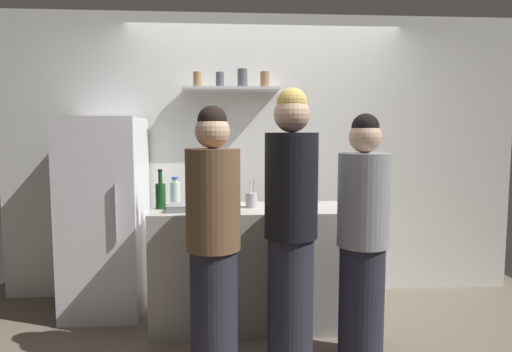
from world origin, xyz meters
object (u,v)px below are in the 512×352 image
(wine_bottle_amber_glass, at_px, (224,195))
(person_brown_jacket, at_px, (213,243))
(person_grey_hoodie, at_px, (363,240))
(refrigerator, at_px, (105,216))
(person_blonde, at_px, (291,229))
(utensil_holder, at_px, (251,200))
(wine_bottle_dark_glass, at_px, (220,193))
(baking_pan, at_px, (191,207))
(wine_bottle_pale_glass, at_px, (312,190))
(water_bottle_plastic, at_px, (175,193))
(wine_bottle_green_glass, at_px, (161,194))

(wine_bottle_amber_glass, distance_m, person_brown_jacket, 0.58)
(wine_bottle_amber_glass, relative_size, person_grey_hoodie, 0.20)
(refrigerator, xyz_separation_m, person_blonde, (1.43, -0.94, 0.08))
(utensil_holder, bearing_deg, wine_bottle_dark_glass, 164.27)
(wine_bottle_amber_glass, relative_size, wine_bottle_dark_glass, 1.13)
(baking_pan, bearing_deg, wine_bottle_dark_glass, 38.89)
(wine_bottle_amber_glass, relative_size, wine_bottle_pale_glass, 0.96)
(water_bottle_plastic, bearing_deg, refrigerator, 165.54)
(refrigerator, relative_size, person_blonde, 0.92)
(baking_pan, xyz_separation_m, wine_bottle_dark_glass, (0.22, 0.18, 0.08))
(person_blonde, bearing_deg, baking_pan, -167.30)
(utensil_holder, relative_size, person_grey_hoodie, 0.14)
(baking_pan, distance_m, wine_bottle_dark_glass, 0.29)
(refrigerator, height_order, person_blonde, person_blonde)
(person_grey_hoodie, relative_size, person_blonde, 0.91)
(wine_bottle_dark_glass, height_order, wine_bottle_pale_glass, wine_bottle_pale_glass)
(wine_bottle_amber_glass, bearing_deg, utensil_holder, 38.66)
(refrigerator, xyz_separation_m, wine_bottle_dark_glass, (0.97, -0.23, 0.22))
(baking_pan, xyz_separation_m, utensil_holder, (0.46, 0.11, 0.04))
(wine_bottle_amber_glass, bearing_deg, water_bottle_plastic, 141.76)
(wine_bottle_amber_glass, xyz_separation_m, person_blonde, (0.43, -0.47, -0.16))
(wine_bottle_dark_glass, bearing_deg, refrigerator, 166.55)
(wine_bottle_dark_glass, relative_size, person_blonde, 0.16)
(refrigerator, xyz_separation_m, person_grey_hoodie, (1.92, -0.91, -0.01))
(person_grey_hoodie, bearing_deg, utensil_holder, -33.66)
(utensil_holder, bearing_deg, person_blonde, -71.25)
(wine_bottle_pale_glass, distance_m, wine_bottle_green_glass, 1.20)
(wine_bottle_dark_glass, relative_size, person_grey_hoodie, 0.18)
(baking_pan, height_order, water_bottle_plastic, water_bottle_plastic)
(refrigerator, bearing_deg, wine_bottle_green_glass, -31.14)
(wine_bottle_pale_glass, bearing_deg, wine_bottle_dark_glass, 179.28)
(wine_bottle_green_glass, distance_m, person_grey_hoodie, 1.55)
(wine_bottle_green_glass, relative_size, water_bottle_plastic, 1.33)
(baking_pan, relative_size, person_grey_hoodie, 0.21)
(wine_bottle_pale_glass, xyz_separation_m, water_bottle_plastic, (-1.10, 0.08, -0.03))
(baking_pan, bearing_deg, utensil_holder, 12.82)
(wine_bottle_amber_glass, height_order, person_brown_jacket, person_brown_jacket)
(wine_bottle_pale_glass, height_order, water_bottle_plastic, wine_bottle_pale_glass)
(wine_bottle_dark_glass, relative_size, wine_bottle_green_glass, 0.96)
(wine_bottle_pale_glass, bearing_deg, person_blonde, -111.32)
(wine_bottle_dark_glass, bearing_deg, wine_bottle_amber_glass, -81.58)
(utensil_holder, bearing_deg, refrigerator, 166.09)
(water_bottle_plastic, distance_m, person_grey_hoodie, 1.53)
(wine_bottle_dark_glass, xyz_separation_m, wine_bottle_pale_glass, (0.74, -0.01, 0.02))
(wine_bottle_pale_glass, bearing_deg, baking_pan, -170.17)
(utensil_holder, relative_size, wine_bottle_dark_glass, 0.76)
(utensil_holder, relative_size, wine_bottle_green_glass, 0.73)
(wine_bottle_pale_glass, distance_m, person_blonde, 0.77)
(water_bottle_plastic, bearing_deg, person_brown_jacket, -68.39)
(person_grey_hoodie, bearing_deg, person_brown_jacket, 12.45)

